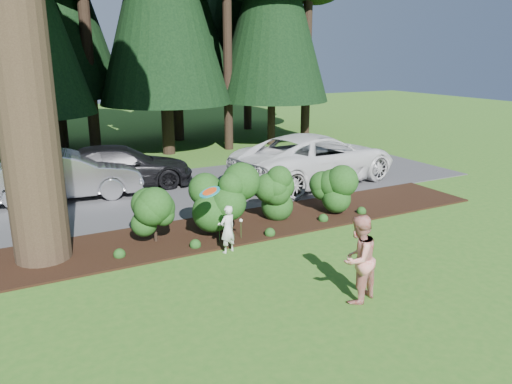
{
  "coord_description": "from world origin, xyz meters",
  "views": [
    {
      "loc": [
        -5.31,
        -8.37,
        4.64
      ],
      "look_at": [
        0.29,
        2.13,
        1.3
      ],
      "focal_mm": 35.0,
      "sensor_mm": 36.0,
      "label": 1
    }
  ],
  "objects": [
    {
      "name": "ground",
      "position": [
        0.0,
        0.0,
        0.0
      ],
      "size": [
        80.0,
        80.0,
        0.0
      ],
      "primitive_type": "plane",
      "color": "#2F641C",
      "rests_on": "ground"
    },
    {
      "name": "adult",
      "position": [
        0.52,
        -1.56,
        0.86
      ],
      "size": [
        1.01,
        0.89,
        1.73
      ],
      "primitive_type": "imported",
      "rotation": [
        0.0,
        0.0,
        3.48
      ],
      "color": "red",
      "rests_on": "ground"
    },
    {
      "name": "child",
      "position": [
        -0.65,
        1.8,
        0.59
      ],
      "size": [
        0.49,
        0.4,
        1.17
      ],
      "primitive_type": "imported",
      "rotation": [
        0.0,
        0.0,
        3.45
      ],
      "color": "silver",
      "rests_on": "ground"
    },
    {
      "name": "shrub_row",
      "position": [
        0.77,
        3.14,
        0.81
      ],
      "size": [
        6.53,
        1.6,
        1.61
      ],
      "color": "#1C4214",
      "rests_on": "ground"
    },
    {
      "name": "car_silver_wagon",
      "position": [
        -3.42,
        8.34,
        0.82
      ],
      "size": [
        4.96,
        2.19,
        1.58
      ],
      "primitive_type": "imported",
      "rotation": [
        0.0,
        0.0,
        1.46
      ],
      "color": "#AFAFB4",
      "rests_on": "driveway"
    },
    {
      "name": "driveway",
      "position": [
        0.0,
        7.5,
        0.01
      ],
      "size": [
        22.0,
        6.0,
        0.03
      ],
      "primitive_type": "cube",
      "color": "#38383A",
      "rests_on": "ground"
    },
    {
      "name": "frisbee",
      "position": [
        -1.14,
        1.67,
        1.6
      ],
      "size": [
        0.47,
        0.49,
        0.21
      ],
      "color": "teal",
      "rests_on": "ground"
    },
    {
      "name": "mulch_bed",
      "position": [
        0.0,
        3.25,
        0.03
      ],
      "size": [
        16.0,
        2.5,
        0.05
      ],
      "primitive_type": "cube",
      "color": "black",
      "rests_on": "ground"
    },
    {
      "name": "car_white_suv",
      "position": [
        5.01,
        6.33,
        0.92
      ],
      "size": [
        6.78,
        3.89,
        1.78
      ],
      "primitive_type": "imported",
      "rotation": [
        0.0,
        0.0,
        1.72
      ],
      "color": "white",
      "rests_on": "driveway"
    },
    {
      "name": "car_dark_suv",
      "position": [
        -1.47,
        8.99,
        0.76
      ],
      "size": [
        5.32,
        3.0,
        1.46
      ],
      "primitive_type": "imported",
      "rotation": [
        0.0,
        0.0,
        1.37
      ],
      "color": "black",
      "rests_on": "driveway"
    },
    {
      "name": "lily_cluster",
      "position": [
        -0.3,
        2.4,
        0.5
      ],
      "size": [
        0.69,
        0.09,
        0.57
      ],
      "color": "#1C4214",
      "rests_on": "ground"
    }
  ]
}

